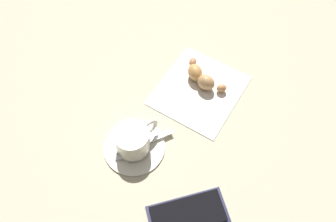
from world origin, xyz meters
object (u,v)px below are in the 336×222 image
Objects in this scene: saucer at (134,146)px; sugar_packet at (137,134)px; napkin at (199,90)px; croissant at (201,77)px; teaspoon at (134,147)px; cell_phone at (188,214)px; espresso_cup at (132,138)px.

sugar_packet reaches higher than saucer.
napkin is (-0.17, 0.00, -0.01)m from sugar_packet.
croissant is (-0.19, -0.01, 0.01)m from sugar_packet.
croissant reaches higher than teaspoon.
sugar_packet is 0.39× the size of cell_phone.
teaspoon is 0.16m from cell_phone.
sugar_packet is at bearing 3.22° from croissant.
saucer is 0.65× the size of napkin.
saucer is 0.19m from napkin.
sugar_packet is 0.19m from croissant.
saucer is 0.03m from espresso_cup.
croissant is (-0.21, -0.02, -0.01)m from espresso_cup.
teaspoon is (0.00, 0.01, -0.02)m from espresso_cup.
teaspoon reaches higher than cell_phone.
napkin is at bearing -177.31° from espresso_cup.
espresso_cup is at bearing 2.69° from napkin.
croissant is at bearing -174.02° from espresso_cup.
saucer is 0.21m from croissant.
espresso_cup reaches higher than sugar_packet.
saucer is 0.97× the size of teaspoon.
sugar_packet is 0.52× the size of croissant.
croissant is (-0.21, -0.02, 0.02)m from saucer.
saucer is 0.02m from sugar_packet.
cell_phone is (0.01, 0.17, -0.03)m from espresso_cup.
napkin is 0.27m from cell_phone.
espresso_cup is 0.03m from sugar_packet.
espresso_cup is 0.03m from teaspoon.
saucer is at bearing 69.10° from espresso_cup.
espresso_cup is at bearing 103.91° from sugar_packet.
saucer is 0.01m from teaspoon.
teaspoon is 0.80× the size of cell_phone.
sugar_packet is at bearing -145.48° from saucer.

